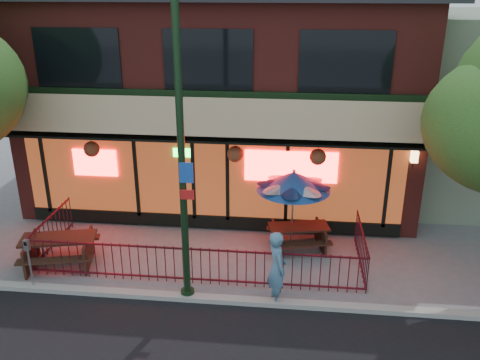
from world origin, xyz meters
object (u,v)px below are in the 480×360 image
object	(u,v)px
street_light	(182,172)
picnic_table_left	(59,247)
patio_umbrella	(294,181)
parking_meter_near	(29,256)
picnic_table_right	(298,234)
pedestrian	(277,268)

from	to	relation	value
street_light	picnic_table_left	size ratio (longest dim) A/B	3.26
picnic_table_left	patio_umbrella	bearing A→B (deg)	15.84
patio_umbrella	parking_meter_near	bearing A→B (deg)	-154.93
street_light	picnic_table_right	distance (m)	4.56
patio_umbrella	street_light	bearing A→B (deg)	-130.44
parking_meter_near	pedestrian	bearing A→B (deg)	1.28
picnic_table_right	pedestrian	distance (m)	2.66
picnic_table_right	parking_meter_near	world-z (taller)	parking_meter_near
picnic_table_left	pedestrian	distance (m)	5.79
picnic_table_left	picnic_table_right	world-z (taller)	picnic_table_left
picnic_table_left	patio_umbrella	world-z (taller)	patio_umbrella
picnic_table_left	picnic_table_right	size ratio (longest dim) A/B	1.16
picnic_table_right	picnic_table_left	bearing A→B (deg)	-166.11
picnic_table_left	patio_umbrella	distance (m)	6.39
patio_umbrella	pedestrian	xyz separation A→B (m)	(-0.31, -2.75, -1.04)
pedestrian	parking_meter_near	xyz separation A→B (m)	(-5.84, -0.13, 0.01)
picnic_table_left	pedestrian	size ratio (longest dim) A/B	1.19
street_light	picnic_table_left	world-z (taller)	street_light
patio_umbrella	pedestrian	world-z (taller)	patio_umbrella
picnic_table_right	patio_umbrella	xyz separation A→B (m)	(-0.19, 0.17, 1.49)
patio_umbrella	picnic_table_right	bearing A→B (deg)	-41.76
parking_meter_near	picnic_table_left	bearing A→B (deg)	82.02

